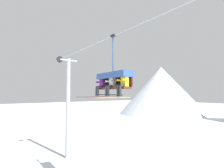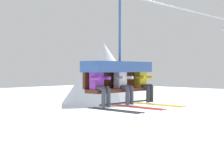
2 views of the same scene
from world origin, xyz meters
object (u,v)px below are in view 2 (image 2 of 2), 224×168
(skier_purple, at_px, (100,83))
(skier_yellow, at_px, (144,82))
(chairlift_chair, at_px, (118,71))
(skier_white, at_px, (124,82))

(skier_purple, bearing_deg, skier_yellow, 0.00)
(chairlift_chair, distance_m, skier_purple, 1.00)
(skier_purple, relative_size, skier_yellow, 1.00)
(skier_purple, bearing_deg, chairlift_chair, 13.40)
(skier_yellow, bearing_deg, skier_purple, 180.00)
(chairlift_chair, xyz_separation_m, skier_yellow, (0.93, -0.22, -0.31))
(chairlift_chair, distance_m, skier_white, 0.38)
(skier_white, bearing_deg, skier_purple, 180.00)
(skier_purple, distance_m, skier_white, 0.93)
(skier_white, relative_size, skier_yellow, 1.00)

